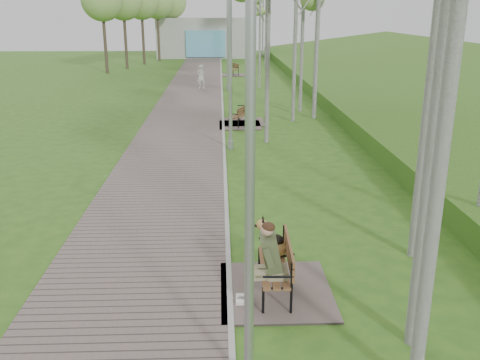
# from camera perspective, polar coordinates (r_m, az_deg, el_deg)

# --- Properties ---
(ground) EXTENTS (120.00, 120.00, 0.00)m
(ground) POSITION_cam_1_polar(r_m,az_deg,el_deg) (8.62, -0.94, -16.13)
(ground) COLOR #2D561A
(ground) RESTS_ON ground
(walkway) EXTENTS (3.50, 67.00, 0.04)m
(walkway) POSITION_cam_1_polar(r_m,az_deg,el_deg) (29.10, -5.38, 8.19)
(walkway) COLOR #665852
(walkway) RESTS_ON ground
(kerb) EXTENTS (0.10, 67.00, 0.05)m
(kerb) POSITION_cam_1_polar(r_m,az_deg,el_deg) (29.05, -1.89, 8.25)
(kerb) COLOR #999993
(kerb) RESTS_ON ground
(embankment) EXTENTS (14.00, 70.00, 1.60)m
(embankment) POSITION_cam_1_polar(r_m,az_deg,el_deg) (30.13, 21.80, 7.30)
(embankment) COLOR #4A7A22
(embankment) RESTS_ON ground
(building_north) EXTENTS (10.00, 5.20, 4.00)m
(building_north) POSITION_cam_1_polar(r_m,az_deg,el_deg) (58.21, -3.63, 14.93)
(building_north) COLOR #9E9E99
(building_north) RESTS_ON ground
(bench_main) EXTENTS (1.96, 2.18, 1.71)m
(bench_main) POSITION_cam_1_polar(r_m,az_deg,el_deg) (9.48, 3.33, -9.41)
(bench_main) COLOR #665852
(bench_main) RESTS_ON ground
(bench_second) EXTENTS (1.78, 1.97, 1.09)m
(bench_second) POSITION_cam_1_polar(r_m,az_deg,el_deg) (23.23, -0.10, 6.31)
(bench_second) COLOR #665852
(bench_second) RESTS_ON ground
(bench_third) EXTENTS (1.80, 2.00, 1.10)m
(bench_third) POSITION_cam_1_polar(r_m,az_deg,el_deg) (23.89, 0.30, 6.63)
(bench_third) COLOR #665852
(bench_third) RESTS_ON ground
(bench_far) EXTENTS (1.78, 1.98, 1.09)m
(bench_far) POSITION_cam_1_polar(r_m,az_deg,el_deg) (41.70, -0.74, 11.39)
(bench_far) COLOR #665852
(bench_far) RESTS_ON ground
(lamp_post_near) EXTENTS (0.20, 0.20, 5.23)m
(lamp_post_near) POSITION_cam_1_polar(r_m,az_deg,el_deg) (6.37, 1.03, -4.00)
(lamp_post_near) COLOR #9FA2A7
(lamp_post_near) RESTS_ON ground
(lamp_post_second) EXTENTS (0.21, 0.21, 5.41)m
(lamp_post_second) POSITION_cam_1_polar(r_m,az_deg,el_deg) (18.81, -1.02, 10.78)
(lamp_post_second) COLOR #9FA2A7
(lamp_post_second) RESTS_ON ground
(lamp_post_third) EXTENTS (0.23, 0.23, 5.84)m
(lamp_post_third) POSITION_cam_1_polar(r_m,az_deg,el_deg) (33.50, -1.30, 14.17)
(lamp_post_third) COLOR #9FA2A7
(lamp_post_third) RESTS_ON ground
(pedestrian_near) EXTENTS (0.62, 0.47, 1.52)m
(pedestrian_near) POSITION_cam_1_polar(r_m,az_deg,el_deg) (34.23, -4.17, 10.90)
(pedestrian_near) COLOR white
(pedestrian_near) RESTS_ON ground
(birch_distant_b) EXTENTS (2.25, 2.25, 7.07)m
(birch_distant_b) POSITION_cam_1_polar(r_m,az_deg,el_deg) (58.20, 2.49, 18.45)
(birch_distant_b) COLOR silver
(birch_distant_b) RESTS_ON ground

